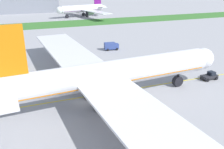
# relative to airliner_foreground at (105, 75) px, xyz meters

# --- Properties ---
(ground_plane) EXTENTS (600.00, 600.00, 0.00)m
(ground_plane) POSITION_rel_airliner_foreground_xyz_m (-4.68, 1.39, -6.13)
(ground_plane) COLOR #9E9EA3
(ground_plane) RESTS_ON ground
(apron_taxi_line) EXTENTS (280.00, 0.36, 0.01)m
(apron_taxi_line) POSITION_rel_airliner_foreground_xyz_m (-4.68, 3.71, -6.13)
(apron_taxi_line) COLOR yellow
(apron_taxi_line) RESTS_ON ground
(grass_median_strip) EXTENTS (320.00, 24.00, 0.10)m
(grass_median_strip) POSITION_rel_airliner_foreground_xyz_m (-4.68, 104.65, -6.08)
(grass_median_strip) COLOR #38722D
(grass_median_strip) RESTS_ON ground
(airliner_foreground) EXTENTS (59.03, 94.69, 18.06)m
(airliner_foreground) POSITION_rel_airliner_foreground_xyz_m (0.00, 0.00, 0.00)
(airliner_foreground) COLOR white
(airliner_foreground) RESTS_ON ground
(pushback_tug) EXTENTS (6.28, 2.83, 2.11)m
(pushback_tug) POSITION_rel_airliner_foreground_xyz_m (30.31, 2.14, -5.16)
(pushback_tug) COLOR #26262B
(pushback_tug) RESTS_ON ground
(ground_crew_wingwalker_port) EXTENTS (0.60, 0.31, 1.71)m
(ground_crew_wingwalker_port) POSITION_rel_airliner_foreground_xyz_m (8.69, 5.99, -5.09)
(ground_crew_wingwalker_port) COLOR black
(ground_crew_wingwalker_port) RESTS_ON ground
(ground_crew_marshaller_front) EXTENTS (0.44, 0.55, 1.72)m
(ground_crew_marshaller_front) POSITION_rel_airliner_foreground_xyz_m (0.17, 2.34, -5.09)
(ground_crew_marshaller_front) COLOR black
(ground_crew_marshaller_front) RESTS_ON ground
(service_truck_baggage_loader) EXTENTS (5.07, 3.87, 2.77)m
(service_truck_baggage_loader) POSITION_rel_airliner_foreground_xyz_m (-18.11, 29.38, -4.63)
(service_truck_baggage_loader) COLOR yellow
(service_truck_baggage_loader) RESTS_ON ground
(service_truck_catering_van) EXTENTS (5.58, 2.96, 2.87)m
(service_truck_catering_van) POSITION_rel_airliner_foreground_xyz_m (16.13, 39.24, -4.57)
(service_truck_catering_van) COLOR #33478C
(service_truck_catering_van) RESTS_ON ground
(parked_airliner_far_centre) EXTENTS (39.73, 61.44, 16.48)m
(parked_airliner_far_centre) POSITION_rel_airliner_foreground_xyz_m (28.76, 130.48, -0.55)
(parked_airliner_far_centre) COLOR white
(parked_airliner_far_centre) RESTS_ON ground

